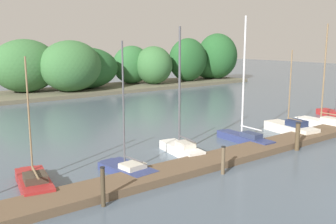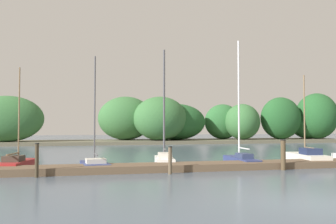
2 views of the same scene
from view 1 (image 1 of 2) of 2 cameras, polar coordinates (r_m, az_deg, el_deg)
name	(u,v)px [view 1 (image 1 of 2)]	position (r m, az deg, el deg)	size (l,w,h in m)	color
dock_pier	(242,153)	(20.93, 10.81, -5.93)	(32.56, 1.80, 0.35)	brown
far_shore	(105,67)	(47.06, -9.23, 6.51)	(56.97, 8.12, 6.94)	#66604C
sailboat_1	(34,181)	(17.22, -19.12, -9.54)	(1.73, 3.60, 5.41)	maroon
sailboat_2	(127,168)	(18.07, -6.10, -8.14)	(1.60, 3.26, 6.02)	navy
sailboat_3	(181,146)	(20.91, 1.87, -5.02)	(1.44, 3.49, 6.73)	white
sailboat_4	(244,136)	(23.62, 11.08, -3.46)	(1.10, 4.21, 7.40)	navy
sailboat_5	(290,128)	(26.72, 17.45, -2.19)	(1.80, 4.04, 5.42)	silver
sailboat_6	(323,122)	(29.37, 21.82, -1.33)	(1.20, 4.22, 7.12)	white
sailboat_7	(336,113)	(33.47, 23.51, -0.07)	(1.85, 3.93, 7.33)	maroon
mooring_piling_1	(103,187)	(14.63, -9.54, -10.77)	(0.19, 0.19, 1.52)	#3D3323
mooring_piling_2	(223,160)	(17.96, 8.09, -7.01)	(0.20, 0.20, 1.31)	brown
mooring_piling_3	(298,136)	(22.65, 18.49, -3.41)	(0.29, 0.29, 1.57)	#4C3D28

